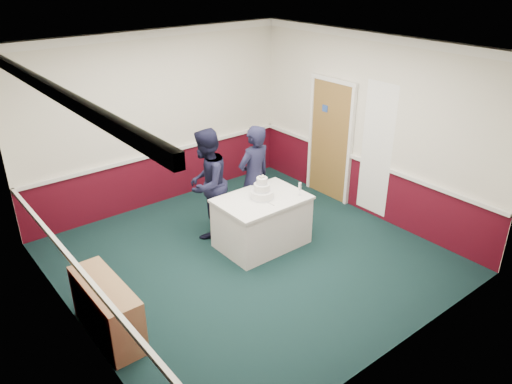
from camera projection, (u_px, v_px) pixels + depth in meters
ground at (249, 258)px, 7.36m from camera, size 5.00×5.00×0.00m
room_shell at (226, 119)px, 6.99m from camera, size 5.00×5.00×3.00m
sideboard at (107, 309)px, 5.74m from camera, size 0.41×1.20×0.70m
cake_table at (262, 221)px, 7.55m from camera, size 1.32×0.92×0.79m
wedding_cake at (262, 191)px, 7.33m from camera, size 0.35×0.35×0.36m
cake_knife at (269, 203)px, 7.22m from camera, size 0.04×0.22×0.00m
champagne_flute at (300, 187)px, 7.40m from camera, size 0.05×0.05×0.21m
person_man at (207, 184)px, 7.66m from camera, size 1.07×1.01×1.74m
person_woman at (254, 178)px, 7.89m from camera, size 0.66×0.46×1.72m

